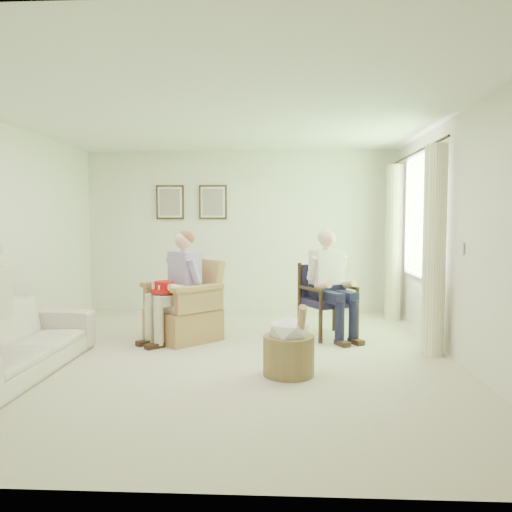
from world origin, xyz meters
The scene contains 17 objects.
floor centered at (0.00, 0.00, 0.00)m, with size 5.50×5.50×0.00m, color beige.
back_wall centered at (0.00, 2.75, 1.30)m, with size 5.00×0.04×2.60m, color silver.
front_wall centered at (0.00, -2.75, 1.30)m, with size 5.00×0.04×2.60m, color silver.
right_wall centered at (2.50, 0.00, 1.30)m, with size 0.04×5.50×2.60m, color silver.
ceiling centered at (0.00, 0.00, 2.60)m, with size 5.00×5.50×0.02m, color white.
window centered at (2.46, 1.20, 1.58)m, with size 0.13×2.50×1.63m.
curtain_left centered at (2.33, 0.22, 1.15)m, with size 0.34×0.34×2.30m, color #F7EAC1.
curtain_right centered at (2.33, 2.18, 1.15)m, with size 0.34×0.34×2.30m, color #F7EAC1.
framed_print_left centered at (-1.15, 2.71, 1.78)m, with size 0.45×0.05×0.55m.
framed_print_right centered at (-0.45, 2.71, 1.78)m, with size 0.45×0.05×0.55m.
wicker_armchair centered at (-0.56, 0.77, 0.31)m, with size 0.77×0.77×0.99m.
wood_armchair centered at (1.25, 1.07, 0.50)m, with size 0.59×0.56×0.91m.
sofa centered at (-1.95, -0.75, 0.32)m, with size 0.86×2.21×0.64m, color silver.
person_wicker centered at (-0.56, 0.64, 0.77)m, with size 0.40×0.62×1.33m.
person_dark centered at (1.25, 0.92, 0.78)m, with size 0.40×0.63×1.33m.
red_hat centered at (-0.75, 0.51, 0.68)m, with size 0.31×0.31×0.14m.
hatbox centered at (0.73, -0.63, 0.28)m, with size 0.60×0.60×0.72m.
Camera 1 is at (0.64, -5.33, 1.47)m, focal length 35.00 mm.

